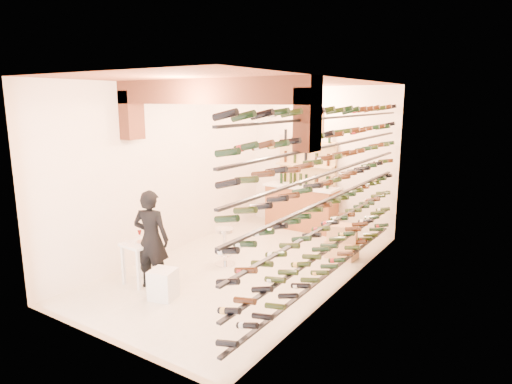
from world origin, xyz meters
TOP-DOWN VIEW (x-y plane):
  - ground at (0.00, 0.00)m, footprint 6.00×6.00m
  - room_shell at (0.00, -0.26)m, footprint 3.52×6.02m
  - wine_rack at (1.53, 0.00)m, footprint 0.32×5.70m
  - back_counter at (-0.30, 2.65)m, footprint 1.70×0.62m
  - back_shelving at (-0.30, 2.89)m, footprint 1.40×0.31m
  - tasting_table at (-1.02, -1.53)m, footprint 0.51×0.51m
  - white_stool at (-0.32, -1.74)m, footprint 0.44×0.44m
  - person at (-0.76, -1.52)m, footprint 0.66×0.54m
  - chrome_barstool at (-0.37, -0.14)m, footprint 0.35×0.35m
  - crate_lower at (1.23, 1.35)m, footprint 0.56×0.40m
  - crate_upper at (1.23, 1.35)m, footprint 0.60×0.48m

SIDE VIEW (x-z plane):
  - ground at x=0.00m, z-range 0.00..0.00m
  - crate_lower at x=1.23m, z-range 0.00..0.33m
  - white_stool at x=-0.32m, z-range 0.00..0.45m
  - chrome_barstool at x=-0.37m, z-range 0.05..0.73m
  - crate_upper at x=1.23m, z-range 0.33..0.64m
  - back_counter at x=-0.30m, z-range -0.11..1.18m
  - tasting_table at x=-1.02m, z-range 0.15..0.98m
  - person at x=-0.76m, z-range 0.00..1.56m
  - back_shelving at x=-0.30m, z-range -0.19..2.53m
  - wine_rack at x=1.53m, z-range 0.27..2.83m
  - room_shell at x=0.00m, z-range 0.65..3.86m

